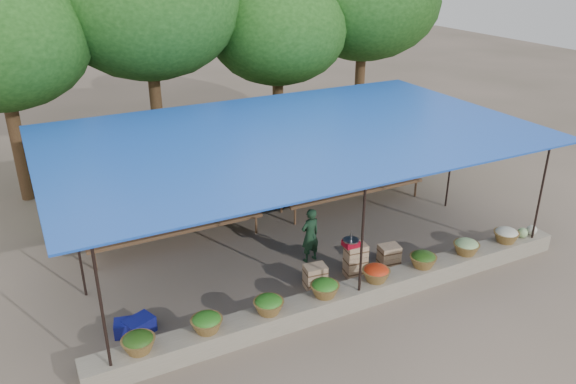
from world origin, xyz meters
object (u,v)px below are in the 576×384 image
blue_crate_front (128,327)px  blue_crate_back (139,326)px  crate_counter (354,263)px  weighing_scale (351,242)px  vendor_seated (310,235)px

blue_crate_front → blue_crate_back: bearing=-6.7°
crate_counter → blue_crate_back: (-4.65, 0.13, -0.15)m
crate_counter → weighing_scale: 0.56m
weighing_scale → blue_crate_back: (-4.53, 0.13, -0.70)m
vendor_seated → blue_crate_back: bearing=3.8°
crate_counter → weighing_scale: (-0.11, -0.00, 0.55)m
blue_crate_back → vendor_seated: bearing=-9.7°
crate_counter → vendor_seated: vendor_seated is taller
crate_counter → weighing_scale: bearing=-180.0°
weighing_scale → blue_crate_back: size_ratio=0.69×
weighing_scale → vendor_seated: (-0.43, 1.02, -0.21)m
crate_counter → vendor_seated: bearing=118.0°
crate_counter → blue_crate_front: crate_counter is taller
vendor_seated → blue_crate_front: size_ratio=2.76×
vendor_seated → blue_crate_front: bearing=2.2°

